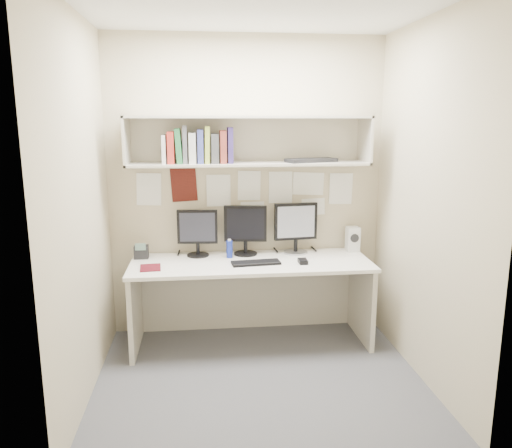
{
  "coord_description": "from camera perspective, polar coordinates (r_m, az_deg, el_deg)",
  "views": [
    {
      "loc": [
        -0.4,
        -3.35,
        1.89
      ],
      "look_at": [
        0.01,
        0.35,
        1.11
      ],
      "focal_mm": 35.0,
      "sensor_mm": 36.0,
      "label": 1
    }
  ],
  "objects": [
    {
      "name": "ceiling",
      "position": [
        3.45,
        0.51,
        23.72
      ],
      "size": [
        2.4,
        2.0,
        0.01
      ],
      "primitive_type": "cube",
      "color": "silver",
      "rests_on": "ground"
    },
    {
      "name": "mouse",
      "position": [
        4.13,
        5.37,
        -4.27
      ],
      "size": [
        0.07,
        0.11,
        0.03
      ],
      "primitive_type": "cube",
      "rotation": [
        0.0,
        0.0,
        0.0
      ],
      "color": "black",
      "rests_on": "desk"
    },
    {
      "name": "wall_left",
      "position": [
        3.5,
        -19.45,
        1.45
      ],
      "size": [
        0.02,
        2.0,
        2.6
      ],
      "primitive_type": "cube",
      "color": "#BCAF8F",
      "rests_on": "ground"
    },
    {
      "name": "wall_back",
      "position": [
        4.41,
        -1.05,
        4.16
      ],
      "size": [
        2.4,
        0.02,
        2.6
      ],
      "primitive_type": "cube",
      "color": "#BCAF8F",
      "rests_on": "ground"
    },
    {
      "name": "wall_front",
      "position": [
        2.46,
        3.21,
        -2.08
      ],
      "size": [
        2.4,
        0.02,
        2.6
      ],
      "primitive_type": "cube",
      "color": "#BCAF8F",
      "rests_on": "ground"
    },
    {
      "name": "book_stack",
      "position": [
        4.12,
        -6.62,
        8.76
      ],
      "size": [
        0.57,
        0.19,
        0.31
      ],
      "color": "silver",
      "rests_on": "overhead_hutch"
    },
    {
      "name": "speaker",
      "position": [
        4.55,
        10.99,
        -1.7
      ],
      "size": [
        0.11,
        0.12,
        0.22
      ],
      "rotation": [
        0.0,
        0.0,
        0.0
      ],
      "color": "silver",
      "rests_on": "desk"
    },
    {
      "name": "monitor_right",
      "position": [
        4.4,
        4.56,
        -0.21
      ],
      "size": [
        0.38,
        0.21,
        0.45
      ],
      "rotation": [
        0.0,
        0.0,
        0.1
      ],
      "color": "#A5A5AA",
      "rests_on": "desk"
    },
    {
      "name": "pinned_papers",
      "position": [
        4.41,
        -1.04,
        3.51
      ],
      "size": [
        1.92,
        0.01,
        0.48
      ],
      "primitive_type": null,
      "color": "white",
      "rests_on": "wall_back"
    },
    {
      "name": "overhead_hutch",
      "position": [
        4.23,
        -0.9,
        9.55
      ],
      "size": [
        2.0,
        0.38,
        0.4
      ],
      "color": "beige",
      "rests_on": "wall_back"
    },
    {
      "name": "floor",
      "position": [
        3.87,
        0.44,
        -17.39
      ],
      "size": [
        2.4,
        2.0,
        0.01
      ],
      "primitive_type": "cube",
      "color": "#4C4C51",
      "rests_on": "ground"
    },
    {
      "name": "monitor_center",
      "position": [
        4.34,
        -1.22,
        -0.43
      ],
      "size": [
        0.37,
        0.2,
        0.43
      ],
      "rotation": [
        0.0,
        0.0,
        -0.12
      ],
      "color": "black",
      "rests_on": "desk"
    },
    {
      "name": "maroon_notebook",
      "position": [
        4.07,
        -11.97,
        -4.91
      ],
      "size": [
        0.18,
        0.21,
        0.01
      ],
      "primitive_type": "cube",
      "rotation": [
        0.0,
        0.0,
        0.09
      ],
      "color": "#500D17",
      "rests_on": "desk"
    },
    {
      "name": "wall_right",
      "position": [
        3.76,
        18.97,
        2.17
      ],
      "size": [
        0.02,
        2.0,
        2.6
      ],
      "primitive_type": "cube",
      "color": "#BCAF8F",
      "rests_on": "ground"
    },
    {
      "name": "hutch_tray",
      "position": [
        4.24,
        6.33,
        7.26
      ],
      "size": [
        0.46,
        0.3,
        0.03
      ],
      "primitive_type": "cube",
      "rotation": [
        0.0,
        0.0,
        0.34
      ],
      "color": "black",
      "rests_on": "overhead_hutch"
    },
    {
      "name": "monitor_left",
      "position": [
        4.32,
        -6.71,
        -0.74
      ],
      "size": [
        0.35,
        0.19,
        0.4
      ],
      "rotation": [
        0.0,
        0.0,
        -0.08
      ],
      "color": "black",
      "rests_on": "desk"
    },
    {
      "name": "keyboard",
      "position": [
        4.1,
        -0.01,
        -4.46
      ],
      "size": [
        0.41,
        0.18,
        0.02
      ],
      "primitive_type": "cube",
      "rotation": [
        0.0,
        0.0,
        0.09
      ],
      "color": "black",
      "rests_on": "desk"
    },
    {
      "name": "desk_phone",
      "position": [
        4.36,
        -12.97,
        -3.11
      ],
      "size": [
        0.12,
        0.11,
        0.14
      ],
      "rotation": [
        0.0,
        0.0,
        0.01
      ],
      "color": "black",
      "rests_on": "desk"
    },
    {
      "name": "blue_bottle",
      "position": [
        4.27,
        -3.05,
        -2.86
      ],
      "size": [
        0.05,
        0.05,
        0.16
      ],
      "color": "navy",
      "rests_on": "desk"
    },
    {
      "name": "desk",
      "position": [
        4.3,
        -0.57,
        -8.9
      ],
      "size": [
        2.0,
        0.7,
        0.73
      ],
      "color": "white",
      "rests_on": "floor"
    }
  ]
}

